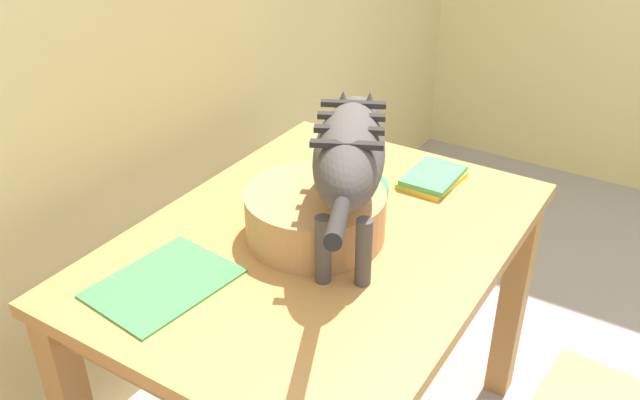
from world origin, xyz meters
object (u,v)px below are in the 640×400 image
object	(u,v)px
saucer_bowl	(354,189)
coffee_mug	(355,168)
dining_table	(320,269)
wicker_basket	(315,214)
book_stack	(433,178)
cat	(350,153)
magazine	(163,283)

from	to	relation	value
saucer_bowl	coffee_mug	distance (m)	0.06
dining_table	saucer_bowl	xyz separation A→B (m)	(0.23, 0.03, 0.11)
saucer_bowl	wicker_basket	size ratio (longest dim) A/B	0.55
saucer_bowl	book_stack	world-z (taller)	same
saucer_bowl	book_stack	xyz separation A→B (m)	(0.17, -0.15, 0.00)
dining_table	wicker_basket	distance (m)	0.16
dining_table	cat	distance (m)	0.33
coffee_mug	wicker_basket	xyz separation A→B (m)	(-0.23, -0.02, -0.01)
saucer_bowl	coffee_mug	size ratio (longest dim) A/B	1.50
saucer_bowl	book_stack	distance (m)	0.23
dining_table	coffee_mug	distance (m)	0.29
magazine	book_stack	bearing A→B (deg)	-16.08
dining_table	magazine	xyz separation A→B (m)	(-0.34, 0.19, 0.10)
coffee_mug	dining_table	bearing A→B (deg)	-171.41
saucer_bowl	wicker_basket	xyz separation A→B (m)	(-0.23, -0.02, 0.05)
dining_table	saucer_bowl	world-z (taller)	saucer_bowl
wicker_basket	book_stack	bearing A→B (deg)	-18.12
saucer_bowl	coffee_mug	world-z (taller)	coffee_mug
magazine	book_stack	world-z (taller)	book_stack
cat	book_stack	world-z (taller)	cat
magazine	wicker_basket	world-z (taller)	wicker_basket
cat	magazine	distance (m)	0.50
cat	coffee_mug	size ratio (longest dim) A/B	5.42
coffee_mug	wicker_basket	bearing A→B (deg)	-174.24
dining_table	book_stack	xyz separation A→B (m)	(0.39, -0.12, 0.11)
saucer_bowl	book_stack	bearing A→B (deg)	-42.41
saucer_bowl	coffee_mug	bearing A→B (deg)	0.00
cat	coffee_mug	distance (m)	0.27
cat	book_stack	xyz separation A→B (m)	(0.37, -0.06, -0.21)
dining_table	book_stack	size ratio (longest dim) A/B	5.85
dining_table	magazine	bearing A→B (deg)	151.49
wicker_basket	coffee_mug	bearing A→B (deg)	5.76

